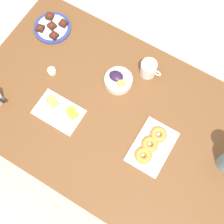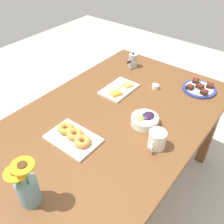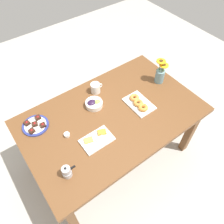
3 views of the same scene
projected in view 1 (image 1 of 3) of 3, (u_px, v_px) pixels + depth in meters
The scene contains 8 objects.
ground_plane at pixel (112, 146), 2.41m from camera, with size 6.00×6.00×0.00m, color #B7B2A8.
dining_table at pixel (112, 119), 1.80m from camera, with size 1.60×1.00×0.74m.
coffee_mug at pixel (149, 69), 1.76m from camera, with size 0.13×0.09×0.10m.
grape_bowl at pixel (118, 80), 1.76m from camera, with size 0.16×0.16×0.07m.
cheese_platter at pixel (59, 112), 1.71m from camera, with size 0.26×0.17×0.03m.
croissant_platter at pixel (151, 146), 1.64m from camera, with size 0.19×0.28×0.05m.
jam_cup_honey at pixel (52, 71), 1.79m from camera, with size 0.05×0.05×0.03m.
dessert_plate at pixel (52, 27), 1.90m from camera, with size 0.23×0.23×0.05m.
Camera 1 is at (0.29, -0.49, 2.36)m, focal length 50.00 mm.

